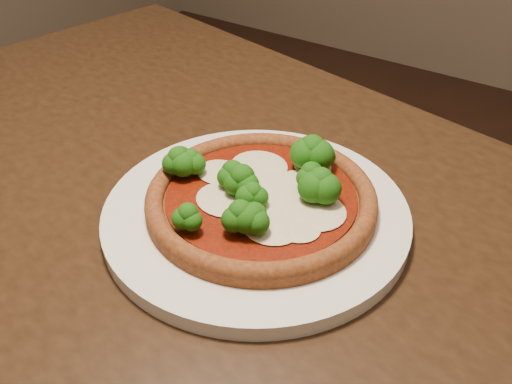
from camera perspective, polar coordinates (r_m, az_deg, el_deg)
The scene contains 3 objects.
dining_table at distance 0.71m, azimuth -6.83°, elevation -8.80°, with size 1.41×1.09×0.75m.
plate at distance 0.64m, azimuth -0.00°, elevation -2.23°, with size 0.34×0.34×0.02m, color white.
pizza at distance 0.63m, azimuth 0.54°, elevation -0.12°, with size 0.26×0.26×0.06m.
Camera 1 is at (0.24, -0.57, 1.16)m, focal length 40.00 mm.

